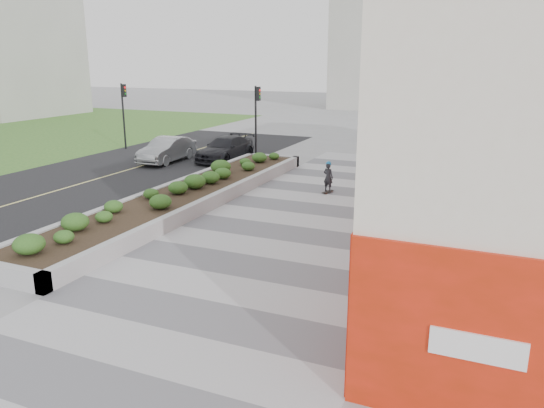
{
  "coord_description": "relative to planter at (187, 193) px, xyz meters",
  "views": [
    {
      "loc": [
        5.98,
        -10.84,
        5.69
      ],
      "look_at": [
        -0.66,
        4.54,
        1.1
      ],
      "focal_mm": 35.0,
      "sensor_mm": 36.0,
      "label": 1
    }
  ],
  "objects": [
    {
      "name": "manhole_cover",
      "position": [
        6.0,
        -4.0,
        -0.42
      ],
      "size": [
        0.44,
        0.44,
        0.01
      ],
      "primitive_type": "cylinder",
      "color": "#595654",
      "rests_on": "ground"
    },
    {
      "name": "planter",
      "position": [
        0.0,
        0.0,
        0.0
      ],
      "size": [
        3.0,
        18.0,
        0.9
      ],
      "color": "#9E9EA0",
      "rests_on": "ground"
    },
    {
      "name": "car_silver",
      "position": [
        -5.88,
        7.24,
        0.28
      ],
      "size": [
        1.61,
        4.28,
        1.4
      ],
      "primitive_type": "imported",
      "rotation": [
        0.0,
        0.0,
        0.03
      ],
      "color": "#9B9EA2",
      "rests_on": "ground"
    },
    {
      "name": "building",
      "position": [
        12.48,
        1.98,
        3.56
      ],
      "size": [
        6.04,
        24.08,
        8.0
      ],
      "color": "beige",
      "rests_on": "ground"
    },
    {
      "name": "distant_bldg_north_l",
      "position": [
        0.5,
        48.0,
        9.58
      ],
      "size": [
        16.0,
        12.0,
        20.0
      ],
      "primitive_type": "cube",
      "color": "#ADAAA3",
      "rests_on": "ground"
    },
    {
      "name": "street",
      "position": [
        -6.5,
        0.0,
        -0.42
      ],
      "size": [
        10.0,
        40.0,
        0.0
      ],
      "primitive_type": "cube",
      "color": "black",
      "rests_on": "ground"
    },
    {
      "name": "traffic_signal_far",
      "position": [
        -10.93,
        10.0,
        2.34
      ],
      "size": [
        0.33,
        0.28,
        4.2
      ],
      "color": "black",
      "rests_on": "ground"
    },
    {
      "name": "skateboarder",
      "position": [
        4.78,
        3.88,
        0.3
      ],
      "size": [
        0.53,
        0.75,
        1.42
      ],
      "rotation": [
        0.0,
        0.0,
        -0.25
      ],
      "color": "beige",
      "rests_on": "ground"
    },
    {
      "name": "walkway",
      "position": [
        5.5,
        -4.0,
        -0.41
      ],
      "size": [
        8.0,
        36.0,
        0.01
      ],
      "primitive_type": "cube",
      "color": "#A8A8AD",
      "rests_on": "ground"
    },
    {
      "name": "traffic_signal_near",
      "position": [
        -1.73,
        10.5,
        2.34
      ],
      "size": [
        0.33,
        0.28,
        4.2
      ],
      "color": "black",
      "rests_on": "ground"
    },
    {
      "name": "car_dark",
      "position": [
        -3.07,
        9.04,
        0.25
      ],
      "size": [
        2.01,
        4.68,
        1.34
      ],
      "primitive_type": "imported",
      "rotation": [
        0.0,
        0.0,
        -0.03
      ],
      "color": "black",
      "rests_on": "ground"
    },
    {
      "name": "ground",
      "position": [
        5.5,
        -7.0,
        -0.42
      ],
      "size": [
        160.0,
        160.0,
        0.0
      ],
      "primitive_type": "plane",
      "color": "gray",
      "rests_on": "ground"
    }
  ]
}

